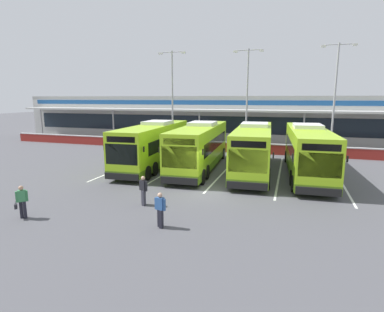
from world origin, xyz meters
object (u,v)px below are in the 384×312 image
at_px(pedestrian_in_dark_coat, 160,209).
at_px(coach_bus_centre, 253,149).
at_px(coach_bus_left_centre, 200,147).
at_px(coach_bus_right_centre, 307,152).
at_px(pedestrian_child, 143,190).
at_px(lamp_post_west, 172,93).
at_px(lamp_post_east, 335,92).
at_px(lamp_post_centre, 247,93).
at_px(pedestrian_with_handbag, 22,201).
at_px(coach_bus_leftmost, 154,145).

bearing_deg(pedestrian_in_dark_coat, coach_bus_centre, 77.77).
xyz_separation_m(coach_bus_left_centre, coach_bus_right_centre, (8.28, 0.27, 0.00)).
height_order(pedestrian_child, lamp_post_west, lamp_post_west).
bearing_deg(lamp_post_east, pedestrian_child, -119.93).
bearing_deg(lamp_post_centre, coach_bus_right_centre, -60.51).
height_order(lamp_post_west, lamp_post_centre, same).
bearing_deg(coach_bus_centre, lamp_post_west, 137.32).
bearing_deg(coach_bus_right_centre, coach_bus_left_centre, -178.11).
bearing_deg(pedestrian_child, pedestrian_in_dark_coat, -49.52).
height_order(coach_bus_left_centre, pedestrian_with_handbag, coach_bus_left_centre).
bearing_deg(pedestrian_in_dark_coat, lamp_post_east, 67.21).
xyz_separation_m(coach_bus_right_centre, pedestrian_in_dark_coat, (-6.60, -12.15, -0.91)).
bearing_deg(coach_bus_right_centre, lamp_post_west, 146.39).
height_order(coach_bus_centre, lamp_post_east, lamp_post_east).
height_order(pedestrian_with_handbag, pedestrian_in_dark_coat, same).
distance_m(coach_bus_left_centre, lamp_post_west, 12.64).
xyz_separation_m(coach_bus_centre, pedestrian_child, (-4.67, -9.67, -0.91)).
relative_size(coach_bus_leftmost, pedestrian_in_dark_coat, 7.59).
xyz_separation_m(coach_bus_leftmost, lamp_post_centre, (6.14, 11.34, 4.50)).
relative_size(coach_bus_left_centre, coach_bus_right_centre, 1.00).
relative_size(coach_bus_left_centre, lamp_post_centre, 1.12).
relative_size(pedestrian_in_dark_coat, lamp_post_east, 0.15).
bearing_deg(lamp_post_centre, coach_bus_leftmost, -118.45).
relative_size(pedestrian_in_dark_coat, lamp_post_west, 0.15).
bearing_deg(pedestrian_child, coach_bus_left_centre, 87.69).
bearing_deg(coach_bus_centre, pedestrian_in_dark_coat, -102.23).
bearing_deg(pedestrian_with_handbag, lamp_post_centre, 73.24).
distance_m(coach_bus_leftmost, lamp_post_west, 11.37).
bearing_deg(pedestrian_in_dark_coat, coach_bus_right_centre, 61.48).
bearing_deg(coach_bus_leftmost, pedestrian_with_handbag, -94.96).
bearing_deg(lamp_post_centre, pedestrian_child, -96.96).
bearing_deg(coach_bus_right_centre, pedestrian_in_dark_coat, -118.52).
height_order(coach_bus_right_centre, lamp_post_centre, lamp_post_centre).
relative_size(pedestrian_child, lamp_post_west, 0.15).
distance_m(pedestrian_in_dark_coat, pedestrian_child, 3.16).
height_order(lamp_post_centre, lamp_post_east, same).
bearing_deg(lamp_post_east, coach_bus_right_centre, -105.11).
bearing_deg(coach_bus_leftmost, lamp_post_centre, 61.55).
bearing_deg(coach_bus_leftmost, pedestrian_in_dark_coat, -64.05).
bearing_deg(lamp_post_east, coach_bus_left_centre, -136.96).
relative_size(coach_bus_leftmost, coach_bus_left_centre, 1.00).
bearing_deg(lamp_post_centre, coach_bus_left_centre, -100.85).
bearing_deg(lamp_post_west, coach_bus_leftmost, -77.19).
distance_m(coach_bus_leftmost, pedestrian_child, 9.99).
height_order(coach_bus_centre, pedestrian_child, coach_bus_centre).
xyz_separation_m(coach_bus_left_centre, lamp_post_centre, (2.13, 11.13, 4.50)).
bearing_deg(lamp_post_west, coach_bus_centre, -42.68).
distance_m(coach_bus_left_centre, lamp_post_centre, 12.20).
bearing_deg(lamp_post_east, pedestrian_in_dark_coat, -112.79).
bearing_deg(coach_bus_leftmost, coach_bus_centre, 2.76).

